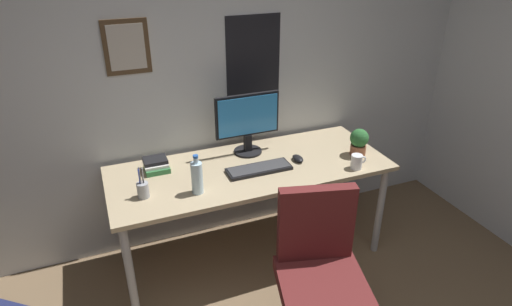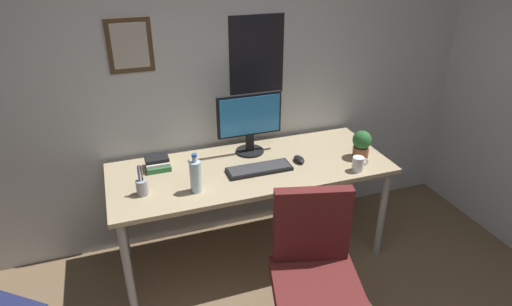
{
  "view_description": "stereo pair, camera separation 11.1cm",
  "coord_description": "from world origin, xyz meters",
  "px_view_note": "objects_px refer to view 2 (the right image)",
  "views": [
    {
      "loc": [
        -0.69,
        -0.68,
        2.13
      ],
      "look_at": [
        0.23,
        1.6,
        0.89
      ],
      "focal_mm": 30.29,
      "sensor_mm": 36.0,
      "label": 1
    },
    {
      "loc": [
        -0.58,
        -0.71,
        2.13
      ],
      "look_at": [
        0.23,
        1.6,
        0.89
      ],
      "focal_mm": 30.29,
      "sensor_mm": 36.0,
      "label": 2
    }
  ],
  "objects_px": {
    "pen_cup": "(142,186)",
    "book_stack_left": "(157,163)",
    "computer_mouse": "(299,159)",
    "keyboard": "(259,169)",
    "coffee_mug_near": "(358,164)",
    "potted_plant": "(362,143)",
    "monitor": "(250,121)",
    "office_chair": "(314,268)",
    "water_bottle": "(196,176)"
  },
  "relations": [
    {
      "from": "keyboard",
      "to": "potted_plant",
      "type": "relative_size",
      "value": 2.21
    },
    {
      "from": "monitor",
      "to": "keyboard",
      "type": "height_order",
      "value": "monitor"
    },
    {
      "from": "water_bottle",
      "to": "office_chair",
      "type": "bearing_deg",
      "value": -52.73
    },
    {
      "from": "book_stack_left",
      "to": "water_bottle",
      "type": "bearing_deg",
      "value": -63.72
    },
    {
      "from": "coffee_mug_near",
      "to": "computer_mouse",
      "type": "bearing_deg",
      "value": 142.88
    },
    {
      "from": "coffee_mug_near",
      "to": "potted_plant",
      "type": "bearing_deg",
      "value": 54.26
    },
    {
      "from": "water_bottle",
      "to": "pen_cup",
      "type": "xyz_separation_m",
      "value": [
        -0.31,
        0.07,
        -0.05
      ]
    },
    {
      "from": "book_stack_left",
      "to": "monitor",
      "type": "bearing_deg",
      "value": 2.17
    },
    {
      "from": "potted_plant",
      "to": "pen_cup",
      "type": "height_order",
      "value": "pen_cup"
    },
    {
      "from": "keyboard",
      "to": "book_stack_left",
      "type": "bearing_deg",
      "value": 157.72
    },
    {
      "from": "keyboard",
      "to": "pen_cup",
      "type": "bearing_deg",
      "value": -176.71
    },
    {
      "from": "office_chair",
      "to": "pen_cup",
      "type": "height_order",
      "value": "office_chair"
    },
    {
      "from": "coffee_mug_near",
      "to": "pen_cup",
      "type": "relative_size",
      "value": 0.57
    },
    {
      "from": "office_chair",
      "to": "computer_mouse",
      "type": "xyz_separation_m",
      "value": [
        0.25,
        0.79,
        0.23
      ]
    },
    {
      "from": "office_chair",
      "to": "book_stack_left",
      "type": "distance_m",
      "value": 1.24
    },
    {
      "from": "keyboard",
      "to": "pen_cup",
      "type": "xyz_separation_m",
      "value": [
        -0.76,
        -0.04,
        0.04
      ]
    },
    {
      "from": "monitor",
      "to": "keyboard",
      "type": "bearing_deg",
      "value": -95.59
    },
    {
      "from": "computer_mouse",
      "to": "pen_cup",
      "type": "distance_m",
      "value": 1.06
    },
    {
      "from": "office_chair",
      "to": "monitor",
      "type": "bearing_deg",
      "value": 90.98
    },
    {
      "from": "pen_cup",
      "to": "office_chair",
      "type": "bearing_deg",
      "value": -41.64
    },
    {
      "from": "water_bottle",
      "to": "potted_plant",
      "type": "relative_size",
      "value": 1.29
    },
    {
      "from": "pen_cup",
      "to": "book_stack_left",
      "type": "bearing_deg",
      "value": 66.68
    },
    {
      "from": "keyboard",
      "to": "coffee_mug_near",
      "type": "xyz_separation_m",
      "value": [
        0.62,
        -0.21,
        0.04
      ]
    },
    {
      "from": "monitor",
      "to": "coffee_mug_near",
      "type": "distance_m",
      "value": 0.79
    },
    {
      "from": "coffee_mug_near",
      "to": "potted_plant",
      "type": "distance_m",
      "value": 0.21
    },
    {
      "from": "pen_cup",
      "to": "book_stack_left",
      "type": "distance_m",
      "value": 0.33
    },
    {
      "from": "pen_cup",
      "to": "book_stack_left",
      "type": "height_order",
      "value": "pen_cup"
    },
    {
      "from": "computer_mouse",
      "to": "coffee_mug_near",
      "type": "relative_size",
      "value": 0.97
    },
    {
      "from": "coffee_mug_near",
      "to": "keyboard",
      "type": "bearing_deg",
      "value": 161.1
    },
    {
      "from": "water_bottle",
      "to": "potted_plant",
      "type": "bearing_deg",
      "value": 3.32
    },
    {
      "from": "office_chair",
      "to": "coffee_mug_near",
      "type": "xyz_separation_m",
      "value": [
        0.57,
        0.55,
        0.26
      ]
    },
    {
      "from": "keyboard",
      "to": "potted_plant",
      "type": "xyz_separation_m",
      "value": [
        0.74,
        -0.04,
        0.09
      ]
    },
    {
      "from": "monitor",
      "to": "pen_cup",
      "type": "distance_m",
      "value": 0.87
    },
    {
      "from": "monitor",
      "to": "computer_mouse",
      "type": "relative_size",
      "value": 4.18
    },
    {
      "from": "keyboard",
      "to": "potted_plant",
      "type": "height_order",
      "value": "potted_plant"
    },
    {
      "from": "computer_mouse",
      "to": "book_stack_left",
      "type": "height_order",
      "value": "book_stack_left"
    },
    {
      "from": "monitor",
      "to": "coffee_mug_near",
      "type": "xyz_separation_m",
      "value": [
        0.59,
        -0.49,
        -0.19
      ]
    },
    {
      "from": "monitor",
      "to": "computer_mouse",
      "type": "bearing_deg",
      "value": -43.01
    },
    {
      "from": "pen_cup",
      "to": "potted_plant",
      "type": "bearing_deg",
      "value": -0.04
    },
    {
      "from": "potted_plant",
      "to": "book_stack_left",
      "type": "xyz_separation_m",
      "value": [
        -1.36,
        0.3,
        -0.07
      ]
    },
    {
      "from": "computer_mouse",
      "to": "pen_cup",
      "type": "xyz_separation_m",
      "value": [
        -1.06,
        -0.07,
        0.04
      ]
    },
    {
      "from": "keyboard",
      "to": "coffee_mug_near",
      "type": "distance_m",
      "value": 0.65
    },
    {
      "from": "coffee_mug_near",
      "to": "water_bottle",
      "type": "bearing_deg",
      "value": 174.73
    },
    {
      "from": "computer_mouse",
      "to": "pen_cup",
      "type": "height_order",
      "value": "pen_cup"
    },
    {
      "from": "coffee_mug_near",
      "to": "potted_plant",
      "type": "xyz_separation_m",
      "value": [
        0.12,
        0.17,
        0.06
      ]
    },
    {
      "from": "office_chair",
      "to": "potted_plant",
      "type": "height_order",
      "value": "office_chair"
    },
    {
      "from": "computer_mouse",
      "to": "potted_plant",
      "type": "xyz_separation_m",
      "value": [
        0.44,
        -0.07,
        0.09
      ]
    },
    {
      "from": "monitor",
      "to": "potted_plant",
      "type": "relative_size",
      "value": 2.36
    },
    {
      "from": "water_bottle",
      "to": "book_stack_left",
      "type": "xyz_separation_m",
      "value": [
        -0.18,
        0.37,
        -0.07
      ]
    },
    {
      "from": "water_bottle",
      "to": "book_stack_left",
      "type": "distance_m",
      "value": 0.42
    }
  ]
}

